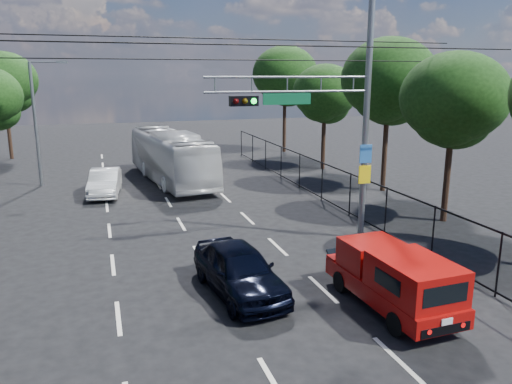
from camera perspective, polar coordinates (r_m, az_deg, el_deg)
name	(u,v)px	position (r m, az deg, el deg)	size (l,w,h in m)	color
ground	(274,383)	(11.28, 2.06, -21.03)	(120.00, 120.00, 0.00)	black
lane_markings	(174,212)	(23.83, -9.33, -2.28)	(6.12, 38.00, 0.01)	beige
signal_mast	(338,105)	(18.79, 9.31, 9.77)	(6.43, 0.39, 9.50)	slate
streetlight_left	(38,118)	(31.00, -23.64, 7.79)	(2.09, 0.22, 7.08)	slate
utility_wires	(189,48)	(17.88, -7.68, 16.03)	(22.00, 5.04, 0.74)	black
fence_right	(338,188)	(24.13, 9.39, 0.43)	(0.06, 34.03, 2.00)	black
tree_right_b	(453,105)	(22.91, 21.64, 9.18)	(4.50, 4.50, 7.31)	black
tree_right_c	(389,86)	(28.11, 14.93, 11.65)	(5.10, 5.10, 8.29)	black
tree_right_d	(325,97)	(34.09, 7.88, 10.72)	(4.32, 4.32, 7.02)	black
tree_right_e	(285,79)	(41.50, 3.34, 12.78)	(5.28, 5.28, 8.58)	black
tree_left_e	(4,85)	(42.27, -26.86, 10.85)	(4.92, 4.92, 7.99)	black
red_pickup	(393,277)	(14.39, 15.41, -9.37)	(1.89, 4.73, 1.74)	black
navy_hatchback	(239,270)	(14.88, -1.93, -8.85)	(1.76, 4.36, 1.49)	black
white_bus	(171,156)	(30.50, -9.71, 4.03)	(2.54, 10.84, 3.02)	silver
white_van	(105,182)	(27.92, -16.89, 1.07)	(1.47, 4.21, 1.39)	silver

